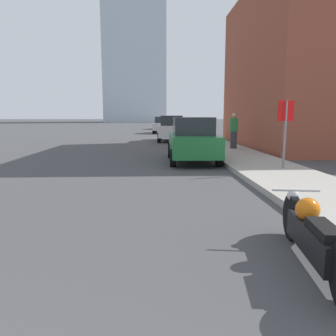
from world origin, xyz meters
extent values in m
cube|color=#9E998E|center=(4.93, 40.00, 0.07)|extent=(2.33, 240.00, 0.15)
cylinder|color=black|center=(3.27, 4.53, 0.32)|extent=(0.19, 0.64, 0.63)
cube|color=black|center=(3.16, 3.67, 0.33)|extent=(0.42, 1.34, 0.32)
sphere|color=orange|center=(3.19, 3.93, 0.60)|extent=(0.29, 0.29, 0.29)
cube|color=black|center=(3.12, 3.39, 0.55)|extent=(0.30, 0.63, 0.10)
sphere|color=silver|center=(3.28, 4.55, 0.62)|extent=(0.16, 0.16, 0.16)
cylinder|color=silver|center=(3.26, 4.43, 0.72)|extent=(0.62, 0.12, 0.04)
cube|color=#1E6B33|center=(2.82, 12.46, 0.67)|extent=(1.74, 3.96, 0.73)
cube|color=#23282D|center=(2.82, 12.46, 1.35)|extent=(1.46, 1.91, 0.64)
cylinder|color=black|center=(2.05, 13.69, 0.30)|extent=(0.21, 0.61, 0.61)
cylinder|color=black|center=(3.64, 13.67, 0.30)|extent=(0.21, 0.61, 0.61)
cylinder|color=black|center=(2.01, 11.26, 0.30)|extent=(0.21, 0.61, 0.61)
cylinder|color=black|center=(3.60, 11.23, 0.30)|extent=(0.21, 0.61, 0.61)
cube|color=silver|center=(2.60, 22.86, 0.71)|extent=(1.94, 4.31, 0.76)
cube|color=#23282D|center=(2.60, 22.86, 1.42)|extent=(1.56, 2.10, 0.66)
cylinder|color=black|center=(1.86, 24.21, 0.33)|extent=(0.24, 0.66, 0.65)
cylinder|color=black|center=(3.48, 24.12, 0.33)|extent=(0.24, 0.66, 0.65)
cylinder|color=black|center=(1.71, 21.60, 0.33)|extent=(0.24, 0.66, 0.65)
cylinder|color=black|center=(3.33, 21.51, 0.33)|extent=(0.24, 0.66, 0.65)
cube|color=#BCBCC1|center=(2.36, 33.63, 0.69)|extent=(2.22, 4.22, 0.71)
cube|color=#23282D|center=(2.36, 33.63, 1.35)|extent=(1.74, 2.09, 0.62)
cylinder|color=black|center=(1.61, 34.97, 0.33)|extent=(0.26, 0.68, 0.66)
cylinder|color=black|center=(3.35, 34.80, 0.33)|extent=(0.26, 0.68, 0.66)
cylinder|color=black|center=(1.37, 32.46, 0.33)|extent=(0.26, 0.68, 0.66)
cylinder|color=black|center=(3.11, 32.29, 0.33)|extent=(0.26, 0.68, 0.66)
cube|color=#1E3899|center=(2.66, 44.32, 0.69)|extent=(2.01, 4.43, 0.71)
cube|color=#23282D|center=(2.66, 44.32, 1.34)|extent=(1.59, 2.17, 0.58)
cylinder|color=black|center=(1.96, 45.71, 0.34)|extent=(0.25, 0.69, 0.68)
cylinder|color=black|center=(3.56, 45.59, 0.34)|extent=(0.25, 0.69, 0.68)
cylinder|color=black|center=(1.76, 43.04, 0.34)|extent=(0.25, 0.69, 0.68)
cylinder|color=black|center=(3.36, 42.92, 0.34)|extent=(0.25, 0.69, 0.68)
cylinder|color=slate|center=(5.29, 9.89, 1.16)|extent=(0.07, 0.07, 2.02)
cube|color=red|center=(5.29, 9.89, 1.87)|extent=(0.57, 0.26, 0.60)
cube|color=#38383D|center=(5.26, 16.07, 0.56)|extent=(0.29, 0.20, 0.82)
cube|color=#2D7F42|center=(5.26, 16.07, 1.30)|extent=(0.36, 0.20, 0.65)
sphere|color=tan|center=(5.26, 16.07, 1.74)|extent=(0.24, 0.24, 0.24)
camera|label=1|loc=(1.35, 0.21, 1.71)|focal=35.00mm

